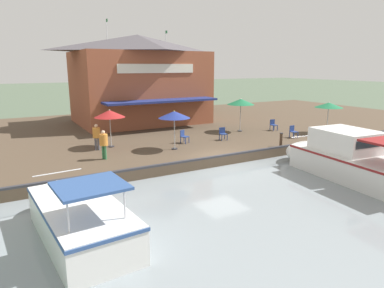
{
  "coord_description": "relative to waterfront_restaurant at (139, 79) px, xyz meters",
  "views": [
    {
      "loc": [
        15.18,
        -10.49,
        5.55
      ],
      "look_at": [
        -1.0,
        -1.38,
        1.3
      ],
      "focal_mm": 32.0,
      "sensor_mm": 36.0,
      "label": 1
    }
  ],
  "objects": [
    {
      "name": "patio_umbrella_far_corner",
      "position": [
        11.02,
        -2.03,
        -1.73
      ],
      "size": [
        1.9,
        1.9,
        2.37
      ],
      "color": "#B7B7B7",
      "rests_on": "quay_deck"
    },
    {
      "name": "cafe_chair_under_first_umbrella",
      "position": [
        12.01,
        6.82,
        -3.37
      ],
      "size": [
        0.45,
        0.45,
        0.85
      ],
      "color": "navy",
      "rests_on": "quay_deck"
    },
    {
      "name": "patio_umbrella_mid_patio_left",
      "position": [
        8.24,
        5.02,
        -1.57
      ],
      "size": [
        2.07,
        2.07,
        2.54
      ],
      "color": "#B7B7B7",
      "rests_on": "quay_deck"
    },
    {
      "name": "quay_edge_fender",
      "position": [
        13.87,
        -0.53,
        -3.8
      ],
      "size": [
        0.2,
        50.4,
        0.1
      ],
      "primitive_type": "cube",
      "color": "#2D2D33",
      "rests_on": "quay_deck"
    },
    {
      "name": "person_near_entrance",
      "position": [
        11.18,
        -6.37,
        -2.86
      ],
      "size": [
        0.45,
        0.45,
        1.59
      ],
      "color": "#337547",
      "rests_on": "quay_deck"
    },
    {
      "name": "patio_umbrella_by_entrance",
      "position": [
        12.03,
        10.28,
        -1.74
      ],
      "size": [
        2.04,
        2.04,
        2.34
      ],
      "color": "#B7B7B7",
      "rests_on": "quay_deck"
    },
    {
      "name": "cafe_chair_far_corner_seat",
      "position": [
        10.23,
        2.05,
        -3.37
      ],
      "size": [
        0.51,
        0.51,
        0.85
      ],
      "color": "navy",
      "rests_on": "quay_deck"
    },
    {
      "name": "person_mid_patio",
      "position": [
        8.96,
        -6.19,
        -2.86
      ],
      "size": [
        0.45,
        0.45,
        1.59
      ],
      "color": "#4C4C56",
      "rests_on": "quay_deck"
    },
    {
      "name": "mooring_post",
      "position": [
        13.62,
        4.14,
        -3.4
      ],
      "size": [
        0.22,
        0.22,
        0.87
      ],
      "color": "#473323",
      "rests_on": "quay_deck"
    },
    {
      "name": "waterfront_restaurant",
      "position": [
        0.0,
        0.0,
        0.0
      ],
      "size": [
        9.96,
        11.21,
        8.72
      ],
      "color": "brown",
      "rests_on": "quay_deck"
    },
    {
      "name": "cafe_chair_beside_entrance",
      "position": [
        9.76,
        -0.72,
        -3.37
      ],
      "size": [
        0.59,
        0.59,
        0.85
      ],
      "color": "navy",
      "rests_on": "quay_deck"
    },
    {
      "name": "cafe_chair_back_row_seat",
      "position": [
        9.2,
        7.53,
        -3.37
      ],
      "size": [
        0.47,
        0.47,
        0.85
      ],
      "color": "navy",
      "rests_on": "quay_deck"
    },
    {
      "name": "ground_plane",
      "position": [
        13.97,
        -0.53,
        -4.45
      ],
      "size": [
        220.0,
        220.0,
        0.0
      ],
      "primitive_type": "plane",
      "color": "#4C5B47"
    },
    {
      "name": "quay_deck",
      "position": [
        2.97,
        -0.53,
        -4.15
      ],
      "size": [
        22.0,
        56.0,
        0.6
      ],
      "primitive_type": "cube",
      "color": "#4C3D2D",
      "rests_on": "ground"
    },
    {
      "name": "patio_umbrella_back_row",
      "position": [
        8.53,
        -5.21,
        -1.76
      ],
      "size": [
        1.89,
        1.89,
        2.36
      ],
      "color": "#B7B7B7",
      "rests_on": "quay_deck"
    },
    {
      "name": "motorboat_outer_channel",
      "position": [
        18.61,
        4.08,
        -3.51
      ],
      "size": [
        8.91,
        3.6,
        2.33
      ],
      "color": "silver",
      "rests_on": "river_water"
    },
    {
      "name": "tree_downstream_bank",
      "position": [
        -5.26,
        8.52,
        0.09
      ],
      "size": [
        4.28,
        4.07,
        6.08
      ],
      "color": "brown",
      "rests_on": "quay_deck"
    },
    {
      "name": "motorboat_far_downstream",
      "position": [
        18.04,
        -9.21,
        -3.71
      ],
      "size": [
        6.29,
        2.69,
        2.23
      ],
      "color": "white",
      "rests_on": "river_water"
    }
  ]
}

